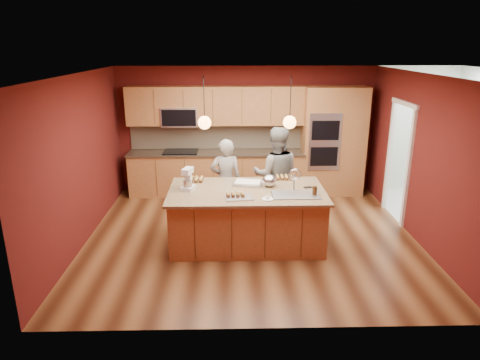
{
  "coord_description": "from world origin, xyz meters",
  "views": [
    {
      "loc": [
        -0.35,
        -6.68,
        3.15
      ],
      "look_at": [
        -0.19,
        -0.1,
        1.04
      ],
      "focal_mm": 32.0,
      "sensor_mm": 36.0,
      "label": 1
    }
  ],
  "objects_px": {
    "stand_mixer": "(188,180)",
    "mixing_bowl": "(269,181)",
    "person_right": "(276,175)",
    "island": "(248,216)",
    "person_left": "(226,181)"
  },
  "relations": [
    {
      "from": "island",
      "to": "stand_mixer",
      "type": "height_order",
      "value": "island"
    },
    {
      "from": "island",
      "to": "mixing_bowl",
      "type": "relative_size",
      "value": 10.37
    },
    {
      "from": "island",
      "to": "stand_mixer",
      "type": "relative_size",
      "value": 7.1
    },
    {
      "from": "stand_mixer",
      "to": "mixing_bowl",
      "type": "height_order",
      "value": "stand_mixer"
    },
    {
      "from": "stand_mixer",
      "to": "island",
      "type": "bearing_deg",
      "value": 12.46
    },
    {
      "from": "island",
      "to": "person_right",
      "type": "height_order",
      "value": "person_right"
    },
    {
      "from": "person_right",
      "to": "mixing_bowl",
      "type": "height_order",
      "value": "person_right"
    },
    {
      "from": "person_left",
      "to": "person_right",
      "type": "relative_size",
      "value": 0.88
    },
    {
      "from": "stand_mixer",
      "to": "mixing_bowl",
      "type": "bearing_deg",
      "value": 21.93
    },
    {
      "from": "person_left",
      "to": "stand_mixer",
      "type": "xyz_separation_m",
      "value": [
        -0.59,
        -0.88,
        0.29
      ]
    },
    {
      "from": "island",
      "to": "person_left",
      "type": "xyz_separation_m",
      "value": [
        -0.36,
        0.95,
        0.3
      ]
    },
    {
      "from": "island",
      "to": "mixing_bowl",
      "type": "distance_m",
      "value": 0.68
    },
    {
      "from": "person_left",
      "to": "stand_mixer",
      "type": "height_order",
      "value": "person_left"
    },
    {
      "from": "island",
      "to": "person_left",
      "type": "height_order",
      "value": "person_left"
    },
    {
      "from": "stand_mixer",
      "to": "mixing_bowl",
      "type": "relative_size",
      "value": 1.46
    }
  ]
}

